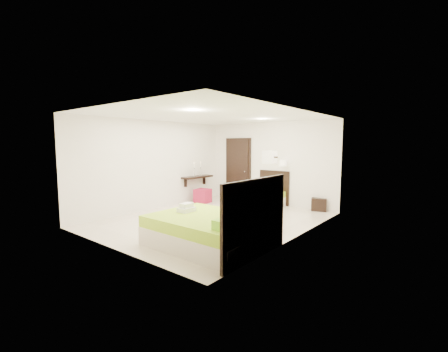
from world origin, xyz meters
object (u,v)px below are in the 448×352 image
Objects in this scene: nightstand at (319,204)px; ottoman at (203,196)px; bed_single at (261,200)px; bed_double at (212,229)px.

ottoman is at bearing -179.63° from nightstand.
ottoman is at bearing -167.01° from bed_single.
bed_single is 1.66m from nightstand.
bed_double reaches higher than ottoman.
ottoman is (-1.97, -0.45, -0.04)m from bed_single.
nightstand is 3.65m from ottoman.
bed_single is 0.80× the size of bed_double.
bed_single reaches higher than nightstand.
bed_single is at bearing -171.59° from nightstand.
bed_single is at bearing 106.85° from bed_double.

